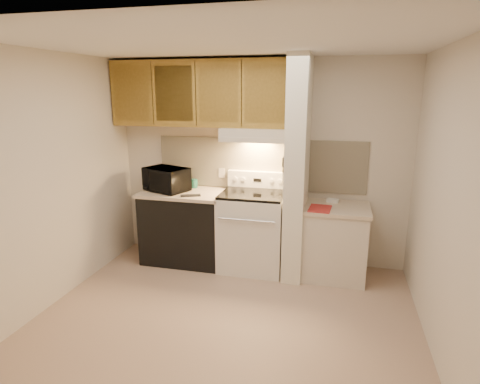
% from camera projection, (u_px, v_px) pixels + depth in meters
% --- Properties ---
extents(floor, '(3.60, 3.60, 0.00)m').
position_uv_depth(floor, '(227.00, 316.00, 3.88)').
color(floor, tan).
rests_on(floor, ground).
extents(ceiling, '(3.60, 3.60, 0.00)m').
position_uv_depth(ceiling, '(225.00, 43.00, 3.26)').
color(ceiling, white).
rests_on(ceiling, wall_back).
extents(wall_back, '(3.60, 2.50, 0.02)m').
position_uv_depth(wall_back, '(259.00, 163.00, 4.98)').
color(wall_back, beige).
rests_on(wall_back, floor).
extents(wall_left, '(0.02, 3.00, 2.50)m').
position_uv_depth(wall_left, '(53.00, 181.00, 3.99)').
color(wall_left, beige).
rests_on(wall_left, floor).
extents(wall_right, '(0.02, 3.00, 2.50)m').
position_uv_depth(wall_right, '(446.00, 205.00, 3.15)').
color(wall_right, beige).
rests_on(wall_right, floor).
extents(backsplash, '(2.60, 0.02, 0.63)m').
position_uv_depth(backsplash, '(259.00, 164.00, 4.98)').
color(backsplash, '#F7E9C4').
rests_on(backsplash, wall_back).
extents(range_body, '(0.76, 0.65, 0.92)m').
position_uv_depth(range_body, '(253.00, 232.00, 4.86)').
color(range_body, silver).
rests_on(range_body, floor).
extents(oven_window, '(0.50, 0.01, 0.30)m').
position_uv_depth(oven_window, '(247.00, 238.00, 4.55)').
color(oven_window, black).
rests_on(oven_window, range_body).
extents(oven_handle, '(0.65, 0.02, 0.02)m').
position_uv_depth(oven_handle, '(246.00, 220.00, 4.46)').
color(oven_handle, silver).
rests_on(oven_handle, range_body).
extents(cooktop, '(0.74, 0.64, 0.03)m').
position_uv_depth(cooktop, '(253.00, 194.00, 4.74)').
color(cooktop, black).
rests_on(cooktop, range_body).
extents(range_backguard, '(0.76, 0.08, 0.20)m').
position_uv_depth(range_backguard, '(258.00, 179.00, 4.98)').
color(range_backguard, silver).
rests_on(range_backguard, range_body).
extents(range_display, '(0.10, 0.01, 0.04)m').
position_uv_depth(range_display, '(257.00, 180.00, 4.94)').
color(range_display, black).
rests_on(range_display, range_backguard).
extents(range_knob_left_outer, '(0.05, 0.02, 0.05)m').
position_uv_depth(range_knob_left_outer, '(235.00, 179.00, 5.00)').
color(range_knob_left_outer, silver).
rests_on(range_knob_left_outer, range_backguard).
extents(range_knob_left_inner, '(0.05, 0.02, 0.05)m').
position_uv_depth(range_knob_left_inner, '(243.00, 179.00, 4.98)').
color(range_knob_left_inner, silver).
rests_on(range_knob_left_inner, range_backguard).
extents(range_knob_right_inner, '(0.05, 0.02, 0.05)m').
position_uv_depth(range_knob_right_inner, '(272.00, 181.00, 4.89)').
color(range_knob_right_inner, silver).
rests_on(range_knob_right_inner, range_backguard).
extents(range_knob_right_outer, '(0.05, 0.02, 0.05)m').
position_uv_depth(range_knob_right_outer, '(280.00, 181.00, 4.87)').
color(range_knob_right_outer, silver).
rests_on(range_knob_right_outer, range_backguard).
extents(dishwasher_front, '(1.00, 0.63, 0.87)m').
position_uv_depth(dishwasher_front, '(185.00, 228.00, 5.08)').
color(dishwasher_front, black).
rests_on(dishwasher_front, floor).
extents(left_countertop, '(1.04, 0.67, 0.04)m').
position_uv_depth(left_countertop, '(184.00, 193.00, 4.96)').
color(left_countertop, beige).
rests_on(left_countertop, dishwasher_front).
extents(spoon_rest, '(0.24, 0.16, 0.02)m').
position_uv_depth(spoon_rest, '(191.00, 196.00, 4.73)').
color(spoon_rest, black).
rests_on(spoon_rest, left_countertop).
extents(teal_jar, '(0.11, 0.11, 0.11)m').
position_uv_depth(teal_jar, '(194.00, 183.00, 5.14)').
color(teal_jar, '#1D6050').
rests_on(teal_jar, left_countertop).
extents(outlet, '(0.08, 0.01, 0.12)m').
position_uv_depth(outlet, '(222.00, 173.00, 5.11)').
color(outlet, beige).
rests_on(outlet, backsplash).
extents(microwave, '(0.62, 0.52, 0.29)m').
position_uv_depth(microwave, '(166.00, 179.00, 4.96)').
color(microwave, black).
rests_on(microwave, left_countertop).
extents(partition_pillar, '(0.22, 0.70, 2.50)m').
position_uv_depth(partition_pillar, '(297.00, 170.00, 4.54)').
color(partition_pillar, white).
rests_on(partition_pillar, floor).
extents(pillar_trim, '(0.01, 0.70, 0.04)m').
position_uv_depth(pillar_trim, '(287.00, 165.00, 4.55)').
color(pillar_trim, olive).
rests_on(pillar_trim, partition_pillar).
extents(knife_strip, '(0.02, 0.42, 0.04)m').
position_uv_depth(knife_strip, '(286.00, 164.00, 4.50)').
color(knife_strip, black).
rests_on(knife_strip, partition_pillar).
extents(knife_blade_a, '(0.01, 0.03, 0.16)m').
position_uv_depth(knife_blade_a, '(283.00, 175.00, 4.39)').
color(knife_blade_a, silver).
rests_on(knife_blade_a, knife_strip).
extents(knife_handle_a, '(0.02, 0.02, 0.10)m').
position_uv_depth(knife_handle_a, '(283.00, 162.00, 4.33)').
color(knife_handle_a, black).
rests_on(knife_handle_a, knife_strip).
extents(knife_blade_b, '(0.01, 0.04, 0.18)m').
position_uv_depth(knife_blade_b, '(284.00, 175.00, 4.46)').
color(knife_blade_b, silver).
rests_on(knife_blade_b, knife_strip).
extents(knife_handle_b, '(0.02, 0.02, 0.10)m').
position_uv_depth(knife_handle_b, '(284.00, 161.00, 4.42)').
color(knife_handle_b, black).
rests_on(knife_handle_b, knife_strip).
extents(knife_blade_c, '(0.01, 0.04, 0.20)m').
position_uv_depth(knife_blade_c, '(285.00, 175.00, 4.52)').
color(knife_blade_c, silver).
rests_on(knife_blade_c, knife_strip).
extents(knife_handle_c, '(0.02, 0.02, 0.10)m').
position_uv_depth(knife_handle_c, '(285.00, 160.00, 4.49)').
color(knife_handle_c, black).
rests_on(knife_handle_c, knife_strip).
extents(knife_blade_d, '(0.01, 0.04, 0.16)m').
position_uv_depth(knife_blade_d, '(286.00, 171.00, 4.61)').
color(knife_blade_d, silver).
rests_on(knife_blade_d, knife_strip).
extents(knife_handle_d, '(0.02, 0.02, 0.10)m').
position_uv_depth(knife_handle_d, '(286.00, 159.00, 4.56)').
color(knife_handle_d, black).
rests_on(knife_handle_d, knife_strip).
extents(knife_blade_e, '(0.01, 0.04, 0.18)m').
position_uv_depth(knife_blade_e, '(287.00, 171.00, 4.68)').
color(knife_blade_e, silver).
rests_on(knife_blade_e, knife_strip).
extents(knife_handle_e, '(0.02, 0.02, 0.10)m').
position_uv_depth(knife_handle_e, '(287.00, 157.00, 4.65)').
color(knife_handle_e, black).
rests_on(knife_handle_e, knife_strip).
extents(oven_mitt, '(0.03, 0.10, 0.23)m').
position_uv_depth(oven_mitt, '(288.00, 170.00, 4.74)').
color(oven_mitt, slate).
rests_on(oven_mitt, partition_pillar).
extents(right_cab_base, '(0.70, 0.60, 0.81)m').
position_uv_depth(right_cab_base, '(335.00, 243.00, 4.64)').
color(right_cab_base, beige).
rests_on(right_cab_base, floor).
extents(right_countertop, '(0.74, 0.64, 0.04)m').
position_uv_depth(right_countertop, '(337.00, 208.00, 4.53)').
color(right_countertop, beige).
rests_on(right_countertop, right_cab_base).
extents(red_folder, '(0.26, 0.34, 0.01)m').
position_uv_depth(red_folder, '(320.00, 209.00, 4.43)').
color(red_folder, '#AA2624').
rests_on(red_folder, right_countertop).
extents(white_box, '(0.15, 0.12, 0.04)m').
position_uv_depth(white_box, '(333.00, 201.00, 4.70)').
color(white_box, white).
rests_on(white_box, right_countertop).
extents(range_hood, '(0.78, 0.44, 0.15)m').
position_uv_depth(range_hood, '(256.00, 134.00, 4.68)').
color(range_hood, beige).
rests_on(range_hood, upper_cabinets).
extents(hood_lip, '(0.78, 0.04, 0.06)m').
position_uv_depth(hood_lip, '(252.00, 140.00, 4.50)').
color(hood_lip, beige).
rests_on(hood_lip, range_hood).
extents(upper_cabinets, '(2.18, 0.33, 0.77)m').
position_uv_depth(upper_cabinets, '(200.00, 94.00, 4.77)').
color(upper_cabinets, olive).
rests_on(upper_cabinets, wall_back).
extents(cab_door_a, '(0.46, 0.01, 0.63)m').
position_uv_depth(cab_door_a, '(132.00, 94.00, 4.82)').
color(cab_door_a, olive).
rests_on(cab_door_a, upper_cabinets).
extents(cab_gap_a, '(0.01, 0.01, 0.73)m').
position_uv_depth(cab_gap_a, '(152.00, 94.00, 4.75)').
color(cab_gap_a, black).
rests_on(cab_gap_a, upper_cabinets).
extents(cab_door_b, '(0.46, 0.01, 0.63)m').
position_uv_depth(cab_door_b, '(174.00, 94.00, 4.69)').
color(cab_door_b, olive).
rests_on(cab_door_b, upper_cabinets).
extents(cab_gap_b, '(0.01, 0.01, 0.73)m').
position_uv_depth(cab_gap_b, '(196.00, 94.00, 4.62)').
color(cab_gap_b, black).
rests_on(cab_gap_b, upper_cabinets).
extents(cab_door_c, '(0.46, 0.01, 0.63)m').
position_uv_depth(cab_door_c, '(218.00, 94.00, 4.56)').
color(cab_door_c, olive).
rests_on(cab_door_c, upper_cabinets).
extents(cab_gap_c, '(0.01, 0.01, 0.73)m').
position_uv_depth(cab_gap_c, '(242.00, 94.00, 4.50)').
color(cab_gap_c, black).
rests_on(cab_gap_c, upper_cabinets).
extents(cab_door_d, '(0.46, 0.01, 0.63)m').
position_uv_depth(cab_door_d, '(265.00, 94.00, 4.43)').
color(cab_door_d, olive).
rests_on(cab_door_d, upper_cabinets).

